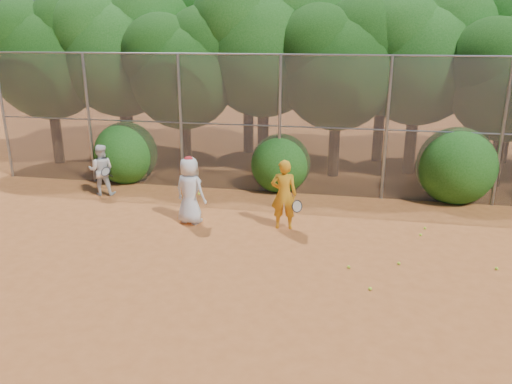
# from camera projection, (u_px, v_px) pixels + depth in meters

# --- Properties ---
(ground) EXTENTS (80.00, 80.00, 0.00)m
(ground) POSITION_uv_depth(u_px,v_px,m) (283.00, 292.00, 9.21)
(ground) COLOR #AA5826
(ground) RESTS_ON ground
(fence_back) EXTENTS (20.05, 0.09, 4.03)m
(fence_back) POSITION_uv_depth(u_px,v_px,m) (310.00, 125.00, 14.21)
(fence_back) COLOR gray
(fence_back) RESTS_ON ground
(tree_0) EXTENTS (4.38, 3.81, 6.00)m
(tree_0) POSITION_uv_depth(u_px,v_px,m) (49.00, 52.00, 17.28)
(tree_0) COLOR black
(tree_0) RESTS_ON ground
(tree_1) EXTENTS (4.64, 4.03, 6.35)m
(tree_1) POSITION_uv_depth(u_px,v_px,m) (122.00, 45.00, 17.21)
(tree_1) COLOR black
(tree_1) RESTS_ON ground
(tree_2) EXTENTS (3.99, 3.47, 5.47)m
(tree_2) POSITION_uv_depth(u_px,v_px,m) (184.00, 65.00, 16.26)
(tree_2) COLOR black
(tree_2) RESTS_ON ground
(tree_3) EXTENTS (4.89, 4.26, 6.70)m
(tree_3) POSITION_uv_depth(u_px,v_px,m) (266.00, 38.00, 16.49)
(tree_3) COLOR black
(tree_3) RESTS_ON ground
(tree_4) EXTENTS (4.19, 3.64, 5.73)m
(tree_4) POSITION_uv_depth(u_px,v_px,m) (340.00, 60.00, 15.65)
(tree_4) COLOR black
(tree_4) RESTS_ON ground
(tree_5) EXTENTS (4.51, 3.92, 6.17)m
(tree_5) POSITION_uv_depth(u_px,v_px,m) (421.00, 50.00, 15.85)
(tree_5) COLOR black
(tree_5) RESTS_ON ground
(tree_6) EXTENTS (3.86, 3.36, 5.29)m
(tree_6) POSITION_uv_depth(u_px,v_px,m) (511.00, 72.00, 14.62)
(tree_6) COLOR black
(tree_6) RESTS_ON ground
(tree_9) EXTENTS (4.83, 4.20, 6.62)m
(tree_9) POSITION_uv_depth(u_px,v_px,m) (124.00, 39.00, 19.49)
(tree_9) COLOR black
(tree_9) RESTS_ON ground
(tree_10) EXTENTS (5.15, 4.48, 7.06)m
(tree_10) POSITION_uv_depth(u_px,v_px,m) (250.00, 31.00, 18.66)
(tree_10) COLOR black
(tree_10) RESTS_ON ground
(tree_11) EXTENTS (4.64, 4.03, 6.35)m
(tree_11) POSITION_uv_depth(u_px,v_px,m) (387.00, 45.00, 17.50)
(tree_11) COLOR black
(tree_11) RESTS_ON ground
(bush_0) EXTENTS (2.00, 2.00, 2.00)m
(bush_0) POSITION_uv_depth(u_px,v_px,m) (126.00, 150.00, 15.90)
(bush_0) COLOR #194F13
(bush_0) RESTS_ON ground
(bush_1) EXTENTS (1.80, 1.80, 1.80)m
(bush_1) POSITION_uv_depth(u_px,v_px,m) (281.00, 161.00, 15.00)
(bush_1) COLOR #194F13
(bush_1) RESTS_ON ground
(bush_2) EXTENTS (2.20, 2.20, 2.20)m
(bush_2) POSITION_uv_depth(u_px,v_px,m) (457.00, 162.00, 14.01)
(bush_2) COLOR #194F13
(bush_2) RESTS_ON ground
(player_yellow) EXTENTS (0.82, 0.57, 1.72)m
(player_yellow) POSITION_uv_depth(u_px,v_px,m) (284.00, 194.00, 11.99)
(player_yellow) COLOR orange
(player_yellow) RESTS_ON ground
(player_teen) EXTENTS (0.95, 0.76, 1.72)m
(player_teen) POSITION_uv_depth(u_px,v_px,m) (190.00, 190.00, 12.33)
(player_teen) COLOR silver
(player_teen) RESTS_ON ground
(player_white) EXTENTS (0.89, 0.80, 1.50)m
(player_white) POSITION_uv_depth(u_px,v_px,m) (101.00, 170.00, 14.55)
(player_white) COLOR white
(player_white) RESTS_ON ground
(ball_0) EXTENTS (0.07, 0.07, 0.07)m
(ball_0) POSITION_uv_depth(u_px,v_px,m) (399.00, 263.00, 10.28)
(ball_0) COLOR #B7DF28
(ball_0) RESTS_ON ground
(ball_1) EXTENTS (0.07, 0.07, 0.07)m
(ball_1) POSITION_uv_depth(u_px,v_px,m) (421.00, 235.00, 11.74)
(ball_1) COLOR #B7DF28
(ball_1) RESTS_ON ground
(ball_2) EXTENTS (0.07, 0.07, 0.07)m
(ball_2) POSITION_uv_depth(u_px,v_px,m) (370.00, 289.00, 9.26)
(ball_2) COLOR #B7DF28
(ball_2) RESTS_ON ground
(ball_3) EXTENTS (0.07, 0.07, 0.07)m
(ball_3) POSITION_uv_depth(u_px,v_px,m) (497.00, 269.00, 10.05)
(ball_3) COLOR #B7DF28
(ball_3) RESTS_ON ground
(ball_4) EXTENTS (0.07, 0.07, 0.07)m
(ball_4) POSITION_uv_depth(u_px,v_px,m) (349.00, 267.00, 10.12)
(ball_4) COLOR #B7DF28
(ball_4) RESTS_ON ground
(ball_5) EXTENTS (0.07, 0.07, 0.07)m
(ball_5) POSITION_uv_depth(u_px,v_px,m) (425.00, 228.00, 12.14)
(ball_5) COLOR #B7DF28
(ball_5) RESTS_ON ground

